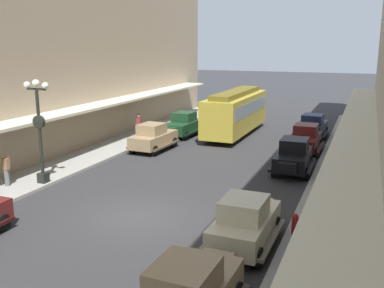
# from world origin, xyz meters

# --- Properties ---
(ground_plane) EXTENTS (200.00, 200.00, 0.00)m
(ground_plane) POSITION_xyz_m (0.00, 0.00, 0.00)
(ground_plane) COLOR #2D2D30
(sidewalk_right) EXTENTS (3.00, 60.00, 0.15)m
(sidewalk_right) POSITION_xyz_m (7.50, 0.00, 0.07)
(sidewalk_right) COLOR #99968E
(sidewalk_right) RESTS_ON ground
(parked_car_1) EXTENTS (2.17, 4.27, 1.84)m
(parked_car_1) POSITION_xyz_m (4.85, 13.77, 0.94)
(parked_car_1) COLOR #591919
(parked_car_1) RESTS_ON ground
(parked_car_3) EXTENTS (2.18, 4.27, 1.84)m
(parked_car_3) POSITION_xyz_m (4.81, -0.99, 0.94)
(parked_car_3) COLOR beige
(parked_car_3) RESTS_ON ground
(parked_car_4) EXTENTS (2.29, 4.31, 1.84)m
(parked_car_4) POSITION_xyz_m (4.75, 18.64, 0.94)
(parked_car_4) COLOR #19234C
(parked_car_4) RESTS_ON ground
(parked_car_5) EXTENTS (2.24, 4.29, 1.84)m
(parked_car_5) POSITION_xyz_m (-4.63, 15.64, 0.94)
(parked_car_5) COLOR #193D23
(parked_car_5) RESTS_ON ground
(parked_car_6) EXTENTS (2.30, 4.32, 1.84)m
(parked_car_6) POSITION_xyz_m (-4.62, 10.60, 0.94)
(parked_car_6) COLOR #997F5B
(parked_car_6) RESTS_ON ground
(parked_car_7) EXTENTS (2.23, 4.29, 1.84)m
(parked_car_7) POSITION_xyz_m (4.86, 8.99, 0.94)
(parked_car_7) COLOR black
(parked_car_7) RESTS_ON ground
(streetcar) EXTENTS (2.60, 9.62, 3.46)m
(streetcar) POSITION_xyz_m (-1.02, 17.67, 1.90)
(streetcar) COLOR gold
(streetcar) RESTS_ON ground
(lamp_post_with_clock) EXTENTS (1.42, 0.44, 5.16)m
(lamp_post_with_clock) POSITION_xyz_m (-6.40, 1.84, 2.99)
(lamp_post_with_clock) COLOR black
(lamp_post_with_clock) RESTS_ON sidewalk_left
(fire_hydrant) EXTENTS (0.24, 0.24, 0.82)m
(fire_hydrant) POSITION_xyz_m (6.35, 0.27, 0.56)
(fire_hydrant) COLOR #B21E19
(fire_hydrant) RESTS_ON sidewalk_right
(pedestrian_0) EXTENTS (0.36, 0.28, 1.67)m
(pedestrian_0) POSITION_xyz_m (-7.51, 13.85, 1.01)
(pedestrian_0) COLOR #4C4238
(pedestrian_0) RESTS_ON sidewalk_left
(pedestrian_1) EXTENTS (0.36, 0.24, 1.64)m
(pedestrian_1) POSITION_xyz_m (7.43, -4.07, 0.99)
(pedestrian_1) COLOR #2D2D33
(pedestrian_1) RESTS_ON sidewalk_right
(pedestrian_2) EXTENTS (0.36, 0.24, 1.64)m
(pedestrian_2) POSITION_xyz_m (8.28, 16.94, 0.99)
(pedestrian_2) COLOR slate
(pedestrian_2) RESTS_ON sidewalk_right
(pedestrian_3) EXTENTS (0.36, 0.28, 1.67)m
(pedestrian_3) POSITION_xyz_m (6.99, 7.91, 1.01)
(pedestrian_3) COLOR slate
(pedestrian_3) RESTS_ON sidewalk_right
(pedestrian_4) EXTENTS (0.36, 0.28, 1.67)m
(pedestrian_4) POSITION_xyz_m (7.68, -1.32, 1.01)
(pedestrian_4) COLOR #2D2D33
(pedestrian_4) RESTS_ON sidewalk_right
(pedestrian_5) EXTENTS (0.36, 0.24, 1.64)m
(pedestrian_5) POSITION_xyz_m (-7.68, 0.75, 0.99)
(pedestrian_5) COLOR slate
(pedestrian_5) RESTS_ON sidewalk_left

